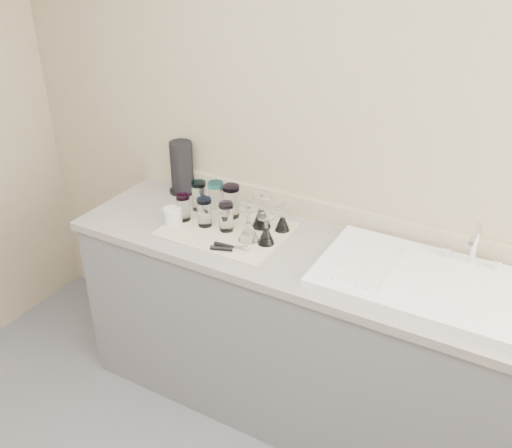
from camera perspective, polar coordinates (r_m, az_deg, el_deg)
The scene contains 17 objects.
room_envelope at distance 1.30m, azimuth -18.64°, elevation -1.62°, with size 3.54×3.50×2.52m.
counter_unit at distance 2.74m, azimuth 3.67°, elevation -10.53°, with size 2.06×0.62×0.90m.
sink_unit at distance 2.33m, azimuth 16.42°, elevation -5.41°, with size 0.82×0.50×0.22m.
dish_towel at distance 2.61m, azimuth -2.94°, elevation -0.54°, with size 0.55×0.42×0.01m, color silver.
tumbler_teal at distance 2.76m, azimuth -5.72°, elevation 2.86°, with size 0.07×0.07×0.14m.
tumbler_cyan at distance 2.73m, azimuth -4.03°, elevation 2.72°, with size 0.08×0.08×0.15m.
tumbler_purple at distance 2.68m, azimuth -2.49°, elevation 2.31°, with size 0.08×0.08×0.16m.
tumbler_magenta at distance 2.68m, azimuth -7.27°, elevation 1.67°, with size 0.06×0.06×0.13m.
tumbler_blue at distance 2.61m, azimuth -5.16°, elevation 1.21°, with size 0.07×0.07×0.14m.
tumbler_lavender at distance 2.57m, azimuth -3.00°, elevation 0.75°, with size 0.07×0.07×0.14m.
goblet_back_left at distance 2.60m, azimuth 0.55°, elevation 0.82°, with size 0.09×0.09×0.16m.
goblet_back_right at distance 2.58m, azimuth 2.66°, elevation 0.22°, with size 0.07×0.07×0.13m.
goblet_front_left at distance 2.49m, azimuth -0.76°, elevation -0.48°, with size 0.09×0.09×0.16m.
goblet_front_right at distance 2.47m, azimuth 1.02°, elevation -1.02°, with size 0.08×0.08×0.14m.
can_opener at distance 2.44m, azimuth -2.62°, elevation -2.43°, with size 0.16×0.08×0.02m.
white_mug at distance 2.66m, azimuth -8.36°, elevation 0.73°, with size 0.13×0.10×0.09m.
paper_towel_roll at distance 2.95m, azimuth -7.42°, elevation 5.59°, with size 0.14×0.14×0.27m.
Camera 1 is at (0.89, -0.72, 2.18)m, focal length 40.00 mm.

